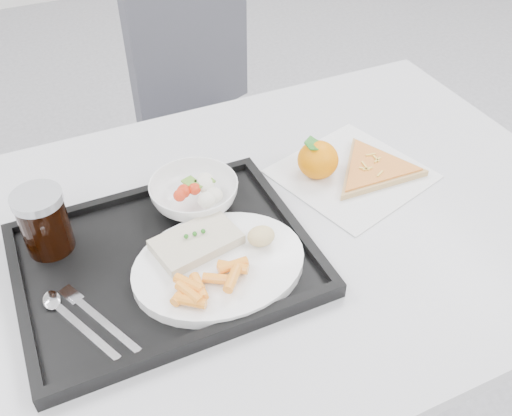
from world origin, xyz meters
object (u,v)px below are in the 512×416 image
object	(u,v)px
table	(258,252)
pizza_slice	(374,169)
tray	(165,261)
cola_glass	(44,221)
dinner_plate	(219,265)
chair	(209,115)
tangerine	(318,160)
salad_bowl	(194,194)

from	to	relation	value
table	pizza_slice	distance (m)	0.28
tray	pizza_slice	world-z (taller)	tray
tray	cola_glass	size ratio (longest dim) A/B	4.17
cola_glass	table	bearing A→B (deg)	-13.46
table	dinner_plate	world-z (taller)	dinner_plate
dinner_plate	pizza_slice	xyz separation A→B (m)	(0.36, 0.12, -0.01)
chair	tray	size ratio (longest dim) A/B	2.07
pizza_slice	tangerine	bearing A→B (deg)	157.76
salad_bowl	tangerine	distance (m)	0.24
pizza_slice	dinner_plate	bearing A→B (deg)	-161.69
tray	cola_glass	xyz separation A→B (m)	(-0.16, 0.10, 0.06)
table	dinner_plate	xyz separation A→B (m)	(-0.10, -0.08, 0.09)
chair	tray	bearing A→B (deg)	-115.32
chair	tray	world-z (taller)	chair
tray	pizza_slice	xyz separation A→B (m)	(0.43, 0.06, 0.00)
table	tray	world-z (taller)	tray
dinner_plate	pizza_slice	bearing A→B (deg)	18.31
table	tangerine	xyz separation A→B (m)	(0.16, 0.08, 0.10)
table	pizza_slice	world-z (taller)	pizza_slice
table	chair	xyz separation A→B (m)	(0.16, 0.68, -0.15)
dinner_plate	salad_bowl	bearing A→B (deg)	83.26
table	tangerine	distance (m)	0.21
cola_glass	salad_bowl	bearing A→B (deg)	0.38
dinner_plate	tangerine	world-z (taller)	tangerine
chair	pizza_slice	world-z (taller)	chair
salad_bowl	cola_glass	distance (m)	0.25
salad_bowl	tangerine	bearing A→B (deg)	0.14
chair	tangerine	distance (m)	0.65
chair	tangerine	size ratio (longest dim) A/B	10.58
table	chair	bearing A→B (deg)	76.60
table	pizza_slice	size ratio (longest dim) A/B	4.04
salad_bowl	tangerine	world-z (taller)	tangerine
dinner_plate	salad_bowl	world-z (taller)	salad_bowl
chair	cola_glass	world-z (taller)	chair
cola_glass	tangerine	size ratio (longest dim) A/B	1.23
table	dinner_plate	distance (m)	0.16
dinner_plate	tangerine	bearing A→B (deg)	31.52
table	tangerine	bearing A→B (deg)	26.66
dinner_plate	pizza_slice	distance (m)	0.38
tangerine	salad_bowl	bearing A→B (deg)	-179.86
chair	dinner_plate	size ratio (longest dim) A/B	3.44
chair	cola_glass	bearing A→B (deg)	-129.05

